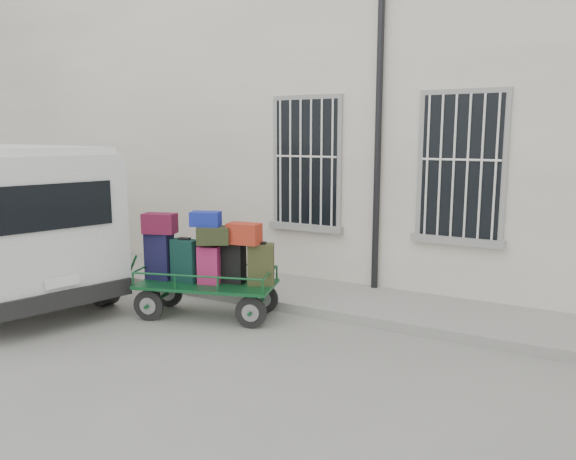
{
  "coord_description": "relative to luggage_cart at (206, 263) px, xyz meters",
  "views": [
    {
      "loc": [
        4.27,
        -5.94,
        2.73
      ],
      "look_at": [
        0.33,
        1.0,
        1.38
      ],
      "focal_mm": 35.0,
      "sensor_mm": 36.0,
      "label": 1
    }
  ],
  "objects": [
    {
      "name": "building",
      "position": [
        0.87,
        4.88,
        2.16
      ],
      "size": [
        24.0,
        5.15,
        6.0
      ],
      "color": "beige",
      "rests_on": "ground"
    },
    {
      "name": "ground",
      "position": [
        0.87,
        -0.61,
        -0.84
      ],
      "size": [
        80.0,
        80.0,
        0.0
      ],
      "primitive_type": "plane",
      "color": "slate",
      "rests_on": "ground"
    },
    {
      "name": "sidewalk",
      "position": [
        0.87,
        1.59,
        -0.77
      ],
      "size": [
        24.0,
        1.7,
        0.15
      ],
      "primitive_type": "cube",
      "color": "gray",
      "rests_on": "ground"
    },
    {
      "name": "luggage_cart",
      "position": [
        0.0,
        0.0,
        0.0
      ],
      "size": [
        2.45,
        1.5,
        1.62
      ],
      "rotation": [
        0.0,
        0.0,
        0.3
      ],
      "color": "black",
      "rests_on": "ground"
    }
  ]
}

